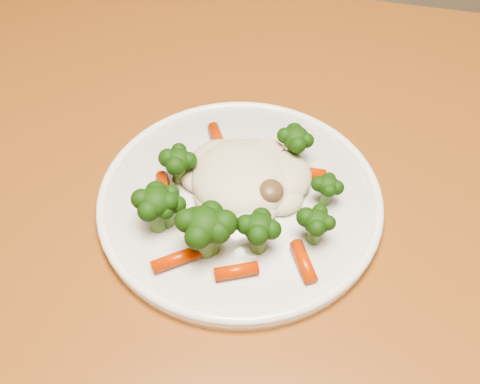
{
  "coord_description": "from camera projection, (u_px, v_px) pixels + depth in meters",
  "views": [
    {
      "loc": [
        -0.28,
        -0.39,
        1.2
      ],
      "look_at": [
        -0.35,
        -0.02,
        0.77
      ],
      "focal_mm": 45.0,
      "sensor_mm": 36.0,
      "label": 1
    }
  ],
  "objects": [
    {
      "name": "dining_table",
      "position": [
        301.0,
        291.0,
        0.63
      ],
      "size": [
        1.27,
        0.87,
        0.75
      ],
      "rotation": [
        0.0,
        0.0,
        -0.03
      ],
      "color": "brown",
      "rests_on": "ground"
    },
    {
      "name": "plate",
      "position": [
        240.0,
        201.0,
        0.57
      ],
      "size": [
        0.27,
        0.27,
        0.01
      ],
      "primitive_type": "cylinder",
      "color": "white",
      "rests_on": "dining_table"
    },
    {
      "name": "meal",
      "position": [
        232.0,
        194.0,
        0.55
      ],
      "size": [
        0.19,
        0.19,
        0.05
      ],
      "color": "beige",
      "rests_on": "plate"
    }
  ]
}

